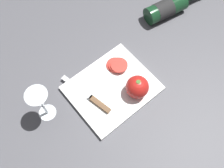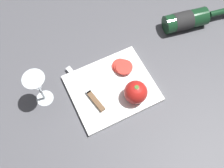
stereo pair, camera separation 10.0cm
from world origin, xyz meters
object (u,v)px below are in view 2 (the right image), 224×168
at_px(wine_glass, 37,85).
at_px(knife, 92,97).
at_px(whole_tomato, 136,92).
at_px(tomato_slice_stack_near, 122,67).
at_px(wine_bottle, 187,20).

distance_m(wine_glass, knife, 0.21).
relative_size(wine_glass, whole_tomato, 1.92).
bearing_deg(knife, whole_tomato, -127.59).
height_order(whole_tomato, knife, whole_tomato).
xyz_separation_m(whole_tomato, knife, (-0.15, 0.07, -0.04)).
distance_m(wine_glass, whole_tomato, 0.35).
height_order(wine_glass, whole_tomato, wine_glass).
bearing_deg(tomato_slice_stack_near, wine_bottle, 11.81).
distance_m(knife, tomato_slice_stack_near, 0.17).
bearing_deg(wine_bottle, wine_glass, -175.58).
bearing_deg(wine_glass, tomato_slice_stack_near, -3.84).
xyz_separation_m(knife, tomato_slice_stack_near, (0.16, 0.06, 0.00)).
distance_m(wine_bottle, tomato_slice_stack_near, 0.37).
distance_m(wine_glass, tomato_slice_stack_near, 0.34).
height_order(whole_tomato, tomato_slice_stack_near, whole_tomato).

